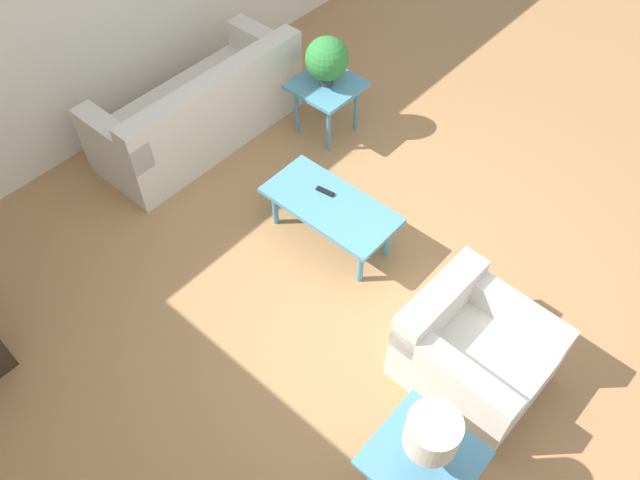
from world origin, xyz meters
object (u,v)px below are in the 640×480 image
object	(u,v)px
side_table_plant	(327,90)
armchair	(471,350)
coffee_table	(330,208)
sofa	(201,111)
potted_plant	(327,59)
table_lamp	(432,434)
side_table_lamp	(422,461)

from	to	relation	value
side_table_plant	armchair	bearing A→B (deg)	151.59
coffee_table	sofa	bearing A→B (deg)	-5.49
armchair	potted_plant	size ratio (longest dim) A/B	2.01
sofa	coffee_table	bearing A→B (deg)	84.53
table_lamp	armchair	bearing A→B (deg)	-76.70
coffee_table	side_table_plant	world-z (taller)	side_table_plant
coffee_table	side_table_lamp	distance (m)	2.13
coffee_table	potted_plant	xyz separation A→B (m)	(0.93, -1.03, 0.43)
side_table_lamp	sofa	bearing A→B (deg)	-21.69
armchair	side_table_plant	distance (m)	2.81
side_table_plant	sofa	bearing A→B (deg)	46.76
sofa	coffee_table	world-z (taller)	sofa
table_lamp	side_table_plant	bearing A→B (deg)	-39.97
coffee_table	side_table_plant	xyz separation A→B (m)	(0.93, -1.03, 0.10)
sofa	potted_plant	size ratio (longest dim) A/B	4.35
armchair	side_table_plant	size ratio (longest dim) A/B	1.58
armchair	side_table_plant	world-z (taller)	armchair
side_table_plant	potted_plant	size ratio (longest dim) A/B	1.27
potted_plant	table_lamp	bearing A→B (deg)	140.03
armchair	table_lamp	world-z (taller)	table_lamp
armchair	coffee_table	bearing A→B (deg)	80.68
sofa	side_table_plant	bearing A→B (deg)	136.78
armchair	side_table_plant	bearing A→B (deg)	63.58
side_table_plant	side_table_lamp	world-z (taller)	same
side_table_plant	table_lamp	world-z (taller)	table_lamp
sofa	side_table_plant	distance (m)	1.19
side_table_plant	coffee_table	bearing A→B (deg)	132.25
coffee_table	table_lamp	xyz separation A→B (m)	(-1.75, 1.22, 0.49)
side_table_lamp	potted_plant	world-z (taller)	potted_plant
armchair	coffee_table	size ratio (longest dim) A/B	0.84
side_table_lamp	table_lamp	bearing A→B (deg)	135.00
sofa	side_table_lamp	xyz separation A→B (m)	(-3.49, 1.39, 0.16)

